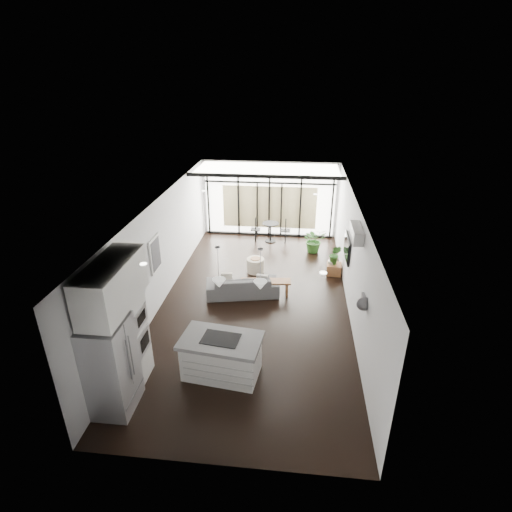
% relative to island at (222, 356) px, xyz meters
% --- Properties ---
extents(floor, '(5.00, 10.00, 0.00)m').
position_rel_island_xyz_m(floor, '(0.37, 2.89, -0.44)').
color(floor, black).
rests_on(floor, ground).
extents(ceiling, '(5.00, 10.00, 0.00)m').
position_rel_island_xyz_m(ceiling, '(0.37, 2.89, 2.36)').
color(ceiling, silver).
rests_on(ceiling, ground).
extents(wall_left, '(0.02, 10.00, 2.80)m').
position_rel_island_xyz_m(wall_left, '(-2.13, 2.89, 0.96)').
color(wall_left, silver).
rests_on(wall_left, ground).
extents(wall_right, '(0.02, 10.00, 2.80)m').
position_rel_island_xyz_m(wall_right, '(2.87, 2.89, 0.96)').
color(wall_right, silver).
rests_on(wall_right, ground).
extents(wall_back, '(5.00, 0.02, 2.80)m').
position_rel_island_xyz_m(wall_back, '(0.37, 7.89, 0.96)').
color(wall_back, silver).
rests_on(wall_back, ground).
extents(wall_front, '(5.00, 0.02, 2.80)m').
position_rel_island_xyz_m(wall_front, '(0.37, -2.11, 0.96)').
color(wall_front, silver).
rests_on(wall_front, ground).
extents(glazing, '(5.00, 0.20, 2.80)m').
position_rel_island_xyz_m(glazing, '(0.37, 7.77, 0.96)').
color(glazing, black).
rests_on(glazing, ground).
extents(skylight, '(4.70, 1.90, 0.06)m').
position_rel_island_xyz_m(skylight, '(0.37, 6.89, 2.33)').
color(skylight, silver).
rests_on(skylight, ceiling).
extents(neighbour_building, '(3.50, 0.02, 1.60)m').
position_rel_island_xyz_m(neighbour_building, '(0.37, 7.84, 0.66)').
color(neighbour_building, beige).
rests_on(neighbour_building, ground).
extents(island, '(1.72, 1.16, 0.88)m').
position_rel_island_xyz_m(island, '(0.00, 0.00, 0.00)').
color(island, silver).
rests_on(island, floor).
extents(cooktop, '(0.81, 0.59, 0.01)m').
position_rel_island_xyz_m(cooktop, '(0.00, 0.00, 0.45)').
color(cooktop, black).
rests_on(cooktop, island).
extents(fridge, '(0.72, 0.90, 1.86)m').
position_rel_island_xyz_m(fridge, '(-1.80, -1.06, 0.49)').
color(fridge, '#9A9A9F').
rests_on(fridge, floor).
extents(appliance_column, '(0.65, 0.68, 2.53)m').
position_rel_island_xyz_m(appliance_column, '(-1.82, -0.26, 0.82)').
color(appliance_column, silver).
rests_on(appliance_column, floor).
extents(upper_cabinets, '(0.62, 1.75, 0.86)m').
position_rel_island_xyz_m(upper_cabinets, '(-1.75, -0.61, 1.91)').
color(upper_cabinets, silver).
rests_on(upper_cabinets, wall_left).
extents(pendant_left, '(0.26, 0.26, 0.18)m').
position_rel_island_xyz_m(pendant_left, '(-0.03, 0.24, 1.58)').
color(pendant_left, silver).
rests_on(pendant_left, ceiling).
extents(pendant_right, '(0.26, 0.26, 0.18)m').
position_rel_island_xyz_m(pendant_right, '(0.77, 0.24, 1.58)').
color(pendant_right, silver).
rests_on(pendant_right, ceiling).
extents(sofa, '(2.08, 0.97, 0.78)m').
position_rel_island_xyz_m(sofa, '(-0.03, 3.27, -0.05)').
color(sofa, '#4F4F51').
rests_on(sofa, floor).
extents(console_bench, '(1.41, 0.48, 0.45)m').
position_rel_island_xyz_m(console_bench, '(0.63, 3.32, -0.22)').
color(console_bench, brown).
rests_on(console_bench, floor).
extents(pouf, '(0.63, 0.63, 0.44)m').
position_rel_island_xyz_m(pouf, '(0.18, 4.70, -0.22)').
color(pouf, beige).
rests_on(pouf, floor).
extents(crate, '(0.47, 0.47, 0.33)m').
position_rel_island_xyz_m(crate, '(2.62, 4.80, -0.28)').
color(crate, brown).
rests_on(crate, floor).
extents(plant_tall, '(1.03, 1.08, 0.69)m').
position_rel_island_xyz_m(plant_tall, '(2.04, 6.42, -0.10)').
color(plant_tall, '#295B1F').
rests_on(plant_tall, floor).
extents(plant_crate, '(0.56, 0.73, 0.29)m').
position_rel_island_xyz_m(plant_crate, '(2.62, 4.80, 0.03)').
color(plant_crate, '#295B1F').
rests_on(plant_crate, crate).
extents(milk_can, '(0.29, 0.29, 0.53)m').
position_rel_island_xyz_m(milk_can, '(2.55, 4.86, -0.18)').
color(milk_can, beige).
rests_on(milk_can, floor).
extents(bistro_set, '(1.33, 0.54, 0.64)m').
position_rel_island_xyz_m(bistro_set, '(0.47, 7.19, -0.12)').
color(bistro_set, black).
rests_on(bistro_set, floor).
extents(tv, '(0.05, 1.10, 0.65)m').
position_rel_island_xyz_m(tv, '(2.83, 3.89, 0.86)').
color(tv, black).
rests_on(tv, wall_right).
extents(ac_unit, '(0.22, 0.90, 0.30)m').
position_rel_island_xyz_m(ac_unit, '(2.75, 2.09, 2.01)').
color(ac_unit, silver).
rests_on(ac_unit, wall_right).
extents(framed_art, '(0.04, 0.70, 0.90)m').
position_rel_island_xyz_m(framed_art, '(-2.10, 2.39, 1.11)').
color(framed_art, black).
rests_on(framed_art, wall_left).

